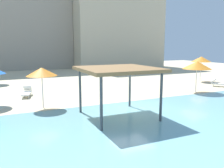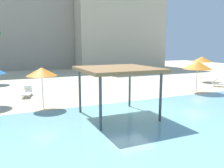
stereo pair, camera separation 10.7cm
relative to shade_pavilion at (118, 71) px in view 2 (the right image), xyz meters
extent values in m
plane|color=beige|center=(1.68, 1.37, -2.61)|extent=(80.00, 80.00, 0.00)
cube|color=#7AB7C1|center=(1.68, -3.88, -2.59)|extent=(44.00, 13.50, 0.04)
cylinder|color=#42474C|center=(-1.67, 1.67, -1.30)|extent=(0.14, 0.14, 2.61)
cylinder|color=#42474C|center=(1.67, 1.67, -1.30)|extent=(0.14, 0.14, 2.61)
cylinder|color=#42474C|center=(-1.67, -1.67, -1.30)|extent=(0.14, 0.14, 2.61)
cylinder|color=#42474C|center=(1.67, -1.67, -1.30)|extent=(0.14, 0.14, 2.61)
cube|color=olive|center=(0.00, 0.00, 0.09)|extent=(4.04, 4.04, 0.18)
cylinder|color=silver|center=(9.31, 3.63, -1.60)|extent=(0.06, 0.06, 2.02)
cone|color=orange|center=(9.31, 3.63, -0.26)|extent=(2.42, 2.42, 0.67)
cylinder|color=silver|center=(-3.53, 3.76, -1.57)|extent=(0.06, 0.06, 2.08)
cone|color=orange|center=(-3.53, 3.76, -0.26)|extent=(1.93, 1.93, 0.53)
cylinder|color=silver|center=(14.52, 8.27, -1.50)|extent=(0.06, 0.06, 2.22)
cone|color=orange|center=(14.52, 8.27, -0.09)|extent=(2.18, 2.18, 0.60)
cylinder|color=white|center=(13.45, 5.37, -2.50)|extent=(0.05, 0.05, 0.22)
cylinder|color=white|center=(13.05, 5.09, -2.50)|extent=(0.05, 0.05, 0.22)
cube|color=white|center=(13.65, 4.64, -2.34)|extent=(1.51, 1.82, 0.10)
cube|color=white|center=(13.24, 5.25, -2.06)|extent=(0.78, 0.76, 0.40)
cylinder|color=white|center=(-4.16, 7.02, -2.50)|extent=(0.05, 0.05, 0.22)
cylinder|color=white|center=(-4.63, 7.12, -2.50)|extent=(0.05, 0.05, 0.22)
cylinder|color=white|center=(-3.87, 8.43, -2.50)|extent=(0.05, 0.05, 0.22)
cylinder|color=white|center=(-4.34, 8.53, -2.50)|extent=(0.05, 0.05, 0.22)
cube|color=white|center=(-4.25, 7.78, -2.34)|extent=(0.95, 1.88, 0.10)
cube|color=white|center=(-4.10, 8.50, -2.06)|extent=(0.69, 0.62, 0.40)
cube|color=#9E9384|center=(-4.85, 34.93, 5.77)|extent=(20.66, 11.00, 16.76)
cube|color=beige|center=(13.88, 29.51, 5.19)|extent=(16.68, 8.69, 15.60)
camera|label=1|loc=(-5.44, -11.12, 1.30)|focal=36.64mm
camera|label=2|loc=(-5.35, -11.17, 1.30)|focal=36.64mm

